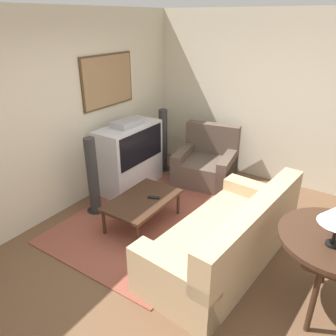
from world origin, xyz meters
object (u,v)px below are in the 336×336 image
couch (227,240)px  armchair (206,164)px  tv (130,156)px  speaker_tower_right (163,142)px  coffee_table (142,201)px  speaker_tower_left (93,178)px

couch → armchair: bearing=-140.8°
tv → speaker_tower_right: size_ratio=1.02×
speaker_tower_right → armchair: bearing=-88.4°
coffee_table → couch: bearing=-93.4°
tv → armchair: size_ratio=1.08×
speaker_tower_left → speaker_tower_right: size_ratio=1.00×
couch → armchair: size_ratio=2.05×
tv → speaker_tower_right: bearing=-3.7°
armchair → speaker_tower_right: speaker_tower_right is taller
tv → couch: bearing=-111.8°
coffee_table → speaker_tower_right: speaker_tower_right is taller
armchair → speaker_tower_left: size_ratio=0.94×
tv → couch: tv is taller
speaker_tower_left → speaker_tower_right: bearing=0.0°
tv → coffee_table: (-0.75, -0.82, -0.18)m
armchair → coffee_table: 1.65m
tv → couch: (-0.83, -2.07, -0.24)m
tv → coffee_table: bearing=-132.4°
speaker_tower_left → coffee_table: bearing=-81.6°
armchair → tv: bearing=-145.8°
armchair → speaker_tower_left: speaker_tower_left is taller
armchair → speaker_tower_right: size_ratio=0.94×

